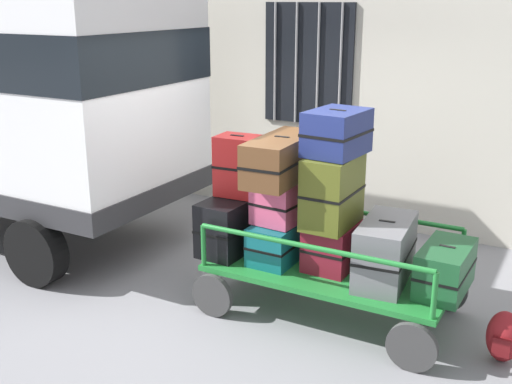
{
  "coord_description": "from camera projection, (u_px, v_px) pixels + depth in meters",
  "views": [
    {
      "loc": [
        2.63,
        -4.95,
        2.8
      ],
      "look_at": [
        -0.07,
        -0.05,
        1.06
      ],
      "focal_mm": 43.89,
      "sensor_mm": 36.0,
      "label": 1
    }
  ],
  "objects": [
    {
      "name": "ground_plane",
      "position": [
        265.0,
        294.0,
        6.19
      ],
      "size": [
        40.0,
        40.0,
        0.0
      ],
      "primitive_type": "plane",
      "color": "gray"
    },
    {
      "name": "building_wall",
      "position": [
        364.0,
        24.0,
        7.57
      ],
      "size": [
        12.0,
        0.38,
        5.0
      ],
      "color": "beige",
      "rests_on": "ground"
    },
    {
      "name": "van",
      "position": [
        6.0,
        92.0,
        7.4
      ],
      "size": [
        4.45,
        2.18,
        2.84
      ],
      "color": "white",
      "rests_on": "ground"
    },
    {
      "name": "luggage_cart",
      "position": [
        331.0,
        275.0,
        5.71
      ],
      "size": [
        2.25,
        1.2,
        0.46
      ],
      "color": "#1E722D",
      "rests_on": "ground"
    },
    {
      "name": "cart_railing",
      "position": [
        332.0,
        233.0,
        5.59
      ],
      "size": [
        2.13,
        1.07,
        0.41
      ],
      "color": "#1E722D",
      "rests_on": "luggage_cart"
    },
    {
      "name": "suitcase_left_bottom",
      "position": [
        237.0,
        221.0,
        6.09
      ],
      "size": [
        0.43,
        0.94,
        0.53
      ],
      "color": "black",
      "rests_on": "luggage_cart"
    },
    {
      "name": "suitcase_left_middle",
      "position": [
        238.0,
        166.0,
        5.94
      ],
      "size": [
        0.41,
        0.34,
        0.58
      ],
      "color": "#B21E1E",
      "rests_on": "suitcase_left_bottom"
    },
    {
      "name": "suitcase_midleft_bottom",
      "position": [
        282.0,
        239.0,
        5.86
      ],
      "size": [
        0.4,
        0.77,
        0.37
      ],
      "color": "#0F5960",
      "rests_on": "luggage_cart"
    },
    {
      "name": "suitcase_midleft_middle",
      "position": [
        283.0,
        199.0,
        5.76
      ],
      "size": [
        0.45,
        0.6,
        0.4
      ],
      "color": "#CC4C72",
      "rests_on": "suitcase_midleft_bottom"
    },
    {
      "name": "suitcase_midleft_top",
      "position": [
        282.0,
        158.0,
        5.61
      ],
      "size": [
        0.43,
        0.97,
        0.4
      ],
      "color": "brown",
      "rests_on": "suitcase_midleft_middle"
    },
    {
      "name": "suitcase_center_bottom",
      "position": [
        332.0,
        246.0,
        5.63
      ],
      "size": [
        0.42,
        0.54,
        0.42
      ],
      "color": "maroon",
      "rests_on": "luggage_cart"
    },
    {
      "name": "suitcase_center_middle",
      "position": [
        332.0,
        191.0,
        5.44
      ],
      "size": [
        0.39,
        0.62,
        0.63
      ],
      "color": "#4C5119",
      "rests_on": "suitcase_center_bottom"
    },
    {
      "name": "suitcase_center_top",
      "position": [
        337.0,
        132.0,
        5.33
      ],
      "size": [
        0.48,
        0.62,
        0.39
      ],
      "color": "navy",
      "rests_on": "suitcase_center_middle"
    },
    {
      "name": "suitcase_midright_bottom",
      "position": [
        385.0,
        251.0,
        5.35
      ],
      "size": [
        0.47,
        0.84,
        0.55
      ],
      "color": "slate",
      "rests_on": "luggage_cart"
    },
    {
      "name": "suitcase_right_bottom",
      "position": [
        445.0,
        269.0,
        5.18
      ],
      "size": [
        0.39,
        0.71,
        0.4
      ],
      "color": "#194C28",
      "rests_on": "luggage_cart"
    },
    {
      "name": "backpack",
      "position": [
        504.0,
        337.0,
        4.97
      ],
      "size": [
        0.27,
        0.22,
        0.44
      ],
      "color": "maroon",
      "rests_on": "ground"
    }
  ]
}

